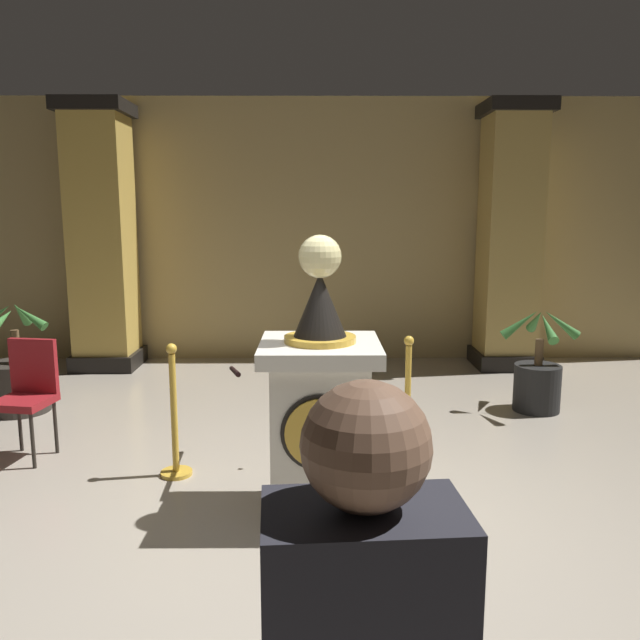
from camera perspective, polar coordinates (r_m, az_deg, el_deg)
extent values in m
plane|color=#9E9384|center=(4.29, -2.05, -17.69)|extent=(11.08, 11.08, 0.00)
cube|color=tan|center=(8.52, -1.20, 8.02)|extent=(11.08, 0.16, 3.44)
cube|color=silver|center=(4.22, 0.00, -10.34)|extent=(0.62, 0.62, 1.05)
cube|color=silver|center=(4.06, 0.00, -2.69)|extent=(0.77, 0.77, 0.10)
cylinder|color=gold|center=(3.87, 0.03, -10.23)|extent=(0.43, 0.03, 0.43)
cylinder|color=black|center=(3.88, 0.03, -10.18)|extent=(0.49, 0.01, 0.49)
cylinder|color=gold|center=(4.05, 0.00, -1.72)|extent=(0.46, 0.46, 0.04)
cone|color=black|center=(4.01, 0.00, 1.45)|extent=(0.34, 0.34, 0.41)
cylinder|color=gold|center=(3.98, 0.00, 4.29)|extent=(0.03, 0.03, 0.07)
sphere|color=beige|center=(3.97, 0.00, 5.76)|extent=(0.27, 0.27, 0.27)
cylinder|color=gold|center=(5.31, 7.79, -12.01)|extent=(0.24, 0.24, 0.03)
cylinder|color=gold|center=(5.16, 7.90, -7.37)|extent=(0.05, 0.05, 0.93)
sphere|color=gold|center=(5.04, 8.03, -1.87)|extent=(0.08, 0.08, 0.08)
cylinder|color=gold|center=(5.06, -12.83, -13.30)|extent=(0.24, 0.24, 0.03)
cylinder|color=gold|center=(4.90, -13.03, -8.39)|extent=(0.05, 0.05, 0.94)
sphere|color=gold|center=(4.77, -13.26, -2.54)|extent=(0.08, 0.08, 0.08)
cylinder|color=black|center=(4.95, 2.95, -4.13)|extent=(0.21, 0.91, 0.22)
cylinder|color=black|center=(4.82, -7.71, -4.59)|extent=(0.21, 0.91, 0.22)
sphere|color=black|center=(4.88, -2.30, -5.40)|extent=(0.04, 0.04, 0.04)
cube|color=black|center=(8.61, -18.49, -3.34)|extent=(0.79, 0.79, 0.20)
cube|color=gold|center=(8.41, -19.06, 7.00)|extent=(0.69, 0.69, 3.30)
cube|color=black|center=(8.50, -19.68, 17.62)|extent=(0.83, 0.83, 0.16)
cube|color=black|center=(8.54, 16.21, -3.33)|extent=(0.77, 0.77, 0.20)
cube|color=tan|center=(8.34, 16.72, 7.10)|extent=(0.67, 0.67, 3.30)
cube|color=black|center=(8.42, 17.26, 17.82)|extent=(0.80, 0.80, 0.16)
cylinder|color=#2D2823|center=(7.00, -25.51, -5.48)|extent=(0.57, 0.57, 0.50)
cylinder|color=brown|center=(6.91, -25.76, -2.16)|extent=(0.08, 0.08, 0.33)
cone|color=#387533|center=(6.75, -24.71, 0.29)|extent=(0.37, 0.17, 0.29)
cone|color=#387533|center=(7.02, -25.38, 0.57)|extent=(0.11, 0.35, 0.31)
cone|color=#387533|center=(6.70, -26.74, 0.08)|extent=(0.12, 0.38, 0.21)
cylinder|color=black|center=(6.72, 18.99, -5.81)|extent=(0.46, 0.46, 0.47)
cylinder|color=brown|center=(6.64, 19.16, -2.77)|extent=(0.08, 0.08, 0.26)
cone|color=#387533|center=(6.66, 20.94, -0.31)|extent=(0.38, 0.10, 0.32)
cone|color=#387533|center=(6.78, 18.91, -0.02)|extent=(0.13, 0.39, 0.31)
cone|color=#387533|center=(6.53, 17.60, -0.31)|extent=(0.38, 0.12, 0.33)
cone|color=#387533|center=(6.39, 19.86, -0.63)|extent=(0.11, 0.40, 0.28)
sphere|color=brown|center=(1.10, 4.17, -11.28)|extent=(0.23, 0.23, 0.23)
cylinder|color=black|center=(5.46, -24.50, -9.87)|extent=(0.03, 0.03, 0.45)
cylinder|color=black|center=(5.88, -25.45, -8.55)|extent=(0.03, 0.03, 0.45)
cylinder|color=black|center=(5.71, -22.75, -8.89)|extent=(0.03, 0.03, 0.45)
cube|color=maroon|center=(5.59, -25.19, -6.71)|extent=(0.46, 0.46, 0.06)
cube|color=maroon|center=(5.67, -24.43, -3.78)|extent=(0.40, 0.11, 0.45)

